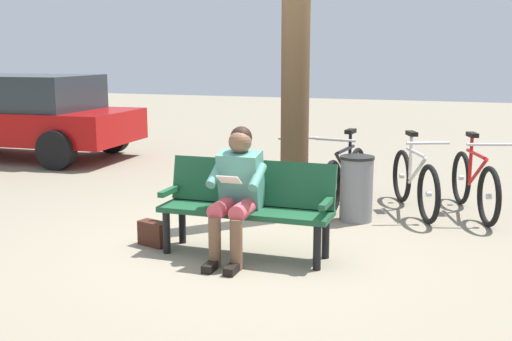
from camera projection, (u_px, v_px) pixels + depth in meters
ground_plane at (240, 249)px, 5.95m from camera, size 40.00×40.00×0.00m
bench at (248, 200)px, 5.76m from camera, size 1.61×0.50×0.87m
person_reading at (237, 187)px, 5.59m from camera, size 0.49×0.77×1.20m
handbag at (153, 234)px, 6.06m from camera, size 0.33×0.22×0.24m
tree_trunk at (295, 77)px, 6.84m from camera, size 0.31×0.31×3.17m
litter_bin at (356, 188)px, 6.91m from camera, size 0.38×0.38×0.73m
bicycle_purple at (474, 184)px, 7.19m from camera, size 0.64×1.62×0.94m
bicycle_black at (414, 182)px, 7.30m from camera, size 0.74×1.57×0.94m
bicycle_orange at (345, 178)px, 7.53m from camera, size 0.48×1.68×0.94m
bicycle_green at (293, 175)px, 7.70m from camera, size 0.77×1.56×0.94m
parked_car at (21, 114)px, 11.09m from camera, size 4.30×2.21×1.47m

